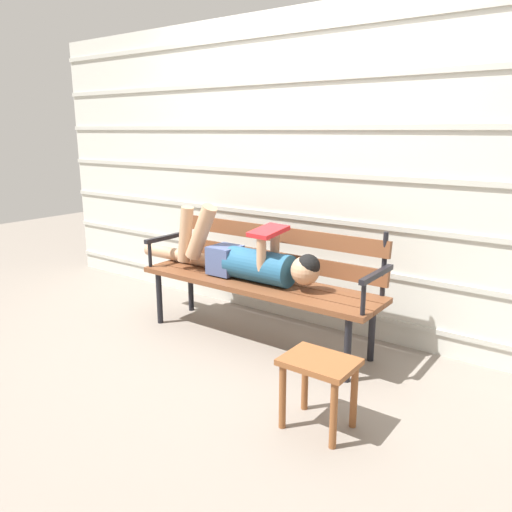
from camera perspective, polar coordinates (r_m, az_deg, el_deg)
The scene contains 5 objects.
ground_plane at distance 3.62m, azimuth -0.52°, elevation -9.76°, with size 12.00×12.00×0.00m, color gray.
house_siding at distance 3.82m, azimuth 4.91°, elevation 9.39°, with size 5.38×0.08×2.31m.
park_bench at distance 3.55m, azimuth 0.65°, elevation -1.93°, with size 1.82×0.47×0.86m.
reclining_person at distance 3.54m, azimuth -1.56°, elevation -0.27°, with size 1.65×0.27×0.52m.
footstool at distance 2.57m, azimuth 7.16°, elevation -13.27°, with size 0.36×0.27×0.37m.
Camera 1 is at (1.98, -2.65, 1.47)m, focal length 35.25 mm.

